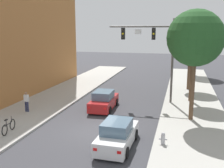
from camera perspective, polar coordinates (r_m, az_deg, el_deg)
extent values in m
plane|color=#38383D|center=(18.36, -3.56, -9.96)|extent=(120.00, 120.00, 0.00)
cube|color=#A8A59E|center=(21.16, -20.69, -7.52)|extent=(5.00, 60.00, 0.15)
cube|color=#A8A59E|center=(17.56, 17.47, -11.26)|extent=(5.00, 60.00, 0.15)
cylinder|color=#514C47|center=(24.50, 12.71, 4.67)|extent=(0.20, 0.20, 7.50)
cylinder|color=#514C47|center=(24.60, 6.16, 12.04)|extent=(5.76, 0.14, 0.14)
cube|color=black|center=(24.46, 8.85, 10.51)|extent=(0.32, 0.28, 1.05)
sphere|color=#2D2823|center=(24.30, 8.83, 11.28)|extent=(0.18, 0.18, 0.18)
sphere|color=yellow|center=(24.31, 8.81, 10.50)|extent=(0.18, 0.18, 0.18)
sphere|color=#2D2823|center=(24.31, 8.79, 9.72)|extent=(0.18, 0.18, 0.18)
cube|color=black|center=(24.89, 2.39, 10.65)|extent=(0.32, 0.28, 1.05)
sphere|color=#2D2823|center=(24.74, 2.32, 11.41)|extent=(0.18, 0.18, 0.18)
sphere|color=yellow|center=(24.74, 2.31, 10.64)|extent=(0.18, 0.18, 0.18)
sphere|color=#2D2823|center=(24.75, 2.31, 9.88)|extent=(0.18, 0.18, 0.18)
cube|color=white|center=(24.61, 5.59, 11.00)|extent=(0.60, 0.03, 0.44)
cube|color=#B21E1E|center=(23.03, -1.73, -3.96)|extent=(1.80, 4.24, 0.80)
cube|color=slate|center=(22.71, -1.84, -2.31)|extent=(1.55, 2.03, 0.64)
cylinder|color=black|center=(24.52, -2.77, -3.58)|extent=(0.24, 0.65, 0.64)
cylinder|color=black|center=(24.13, 0.93, -3.82)|extent=(0.24, 0.65, 0.64)
cylinder|color=black|center=(22.12, -4.63, -5.30)|extent=(0.24, 0.65, 0.64)
cylinder|color=black|center=(21.70, -0.54, -5.60)|extent=(0.24, 0.65, 0.64)
cube|color=red|center=(21.22, -4.88, -5.02)|extent=(0.20, 0.04, 0.14)
cube|color=red|center=(20.88, -1.54, -5.27)|extent=(0.20, 0.04, 0.14)
cube|color=silver|center=(15.90, 1.18, -11.27)|extent=(1.80, 4.24, 0.80)
cube|color=slate|center=(15.50, 1.05, -9.03)|extent=(1.55, 2.03, 0.64)
cylinder|color=black|center=(17.35, -0.33, -10.11)|extent=(0.23, 0.64, 0.64)
cylinder|color=black|center=(17.00, 4.99, -10.63)|extent=(0.23, 0.64, 0.64)
cylinder|color=black|center=(15.07, -3.18, -13.62)|extent=(0.23, 0.64, 0.64)
cylinder|color=black|center=(14.67, 2.99, -14.36)|extent=(0.23, 0.64, 0.64)
cube|color=red|center=(14.17, -3.64, -13.74)|extent=(0.20, 0.04, 0.14)
cube|color=red|center=(13.83, 1.51, -14.38)|extent=(0.20, 0.04, 0.14)
cylinder|color=#232847|center=(22.92, -17.85, -4.56)|extent=(0.14, 0.14, 0.85)
cylinder|color=#232847|center=(22.83, -17.46, -4.61)|extent=(0.14, 0.14, 0.85)
cube|color=silver|center=(22.70, -17.76, -2.87)|extent=(0.36, 0.22, 0.56)
sphere|color=#9E7051|center=(22.60, -17.83, -1.89)|extent=(0.22, 0.22, 0.22)
torus|color=black|center=(19.24, -20.40, -8.04)|extent=(0.17, 0.72, 0.72)
torus|color=black|center=(18.36, -21.85, -9.09)|extent=(0.17, 0.72, 0.72)
cylinder|color=black|center=(18.73, -21.15, -7.92)|extent=(0.19, 0.94, 0.05)
cylinder|color=black|center=(18.45, -21.57, -7.66)|extent=(0.04, 0.04, 0.35)
cylinder|color=black|center=(19.02, -20.63, -6.95)|extent=(0.04, 0.04, 0.40)
cube|color=black|center=(18.39, -21.61, -7.13)|extent=(0.15, 0.26, 0.06)
cylinder|color=#B2B2B7|center=(16.21, 10.79, -11.53)|extent=(0.24, 0.24, 0.55)
sphere|color=#B2B2B7|center=(16.09, 10.83, -10.43)|extent=(0.22, 0.22, 0.22)
cylinder|color=#B2B2B7|center=(16.21, 10.14, -11.40)|extent=(0.12, 0.09, 0.09)
cylinder|color=#B2B2B7|center=(16.20, 11.44, -11.48)|extent=(0.12, 0.09, 0.09)
cylinder|color=brown|center=(20.41, 16.70, -1.22)|extent=(0.32, 0.32, 4.46)
sphere|color=#235123|center=(19.95, 17.33, 9.32)|extent=(4.02, 4.02, 4.02)
cylinder|color=brown|center=(25.67, 16.53, 1.39)|extent=(0.32, 0.32, 4.49)
sphere|color=#2D6028|center=(25.31, 16.98, 9.05)|extent=(3.16, 3.16, 3.16)
cylinder|color=brown|center=(30.81, 16.03, 2.30)|extent=(0.32, 0.32, 3.68)
sphere|color=#387033|center=(30.49, 16.35, 7.92)|extent=(3.17, 3.17, 3.17)
cylinder|color=brown|center=(41.24, 16.89, 5.14)|extent=(0.32, 0.32, 4.59)
sphere|color=#2D6028|center=(41.02, 17.21, 10.56)|extent=(4.29, 4.29, 4.29)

